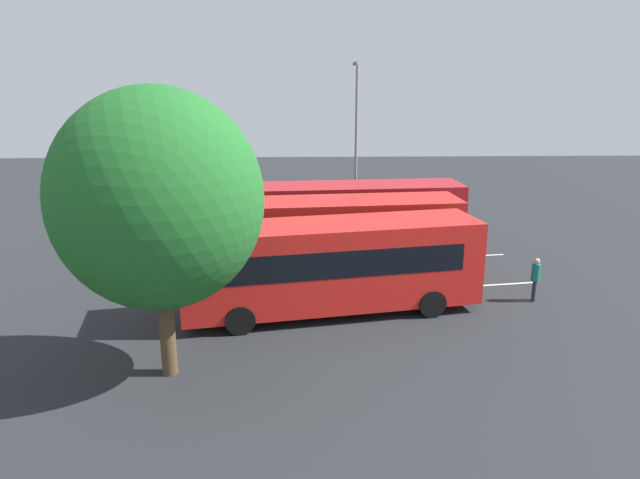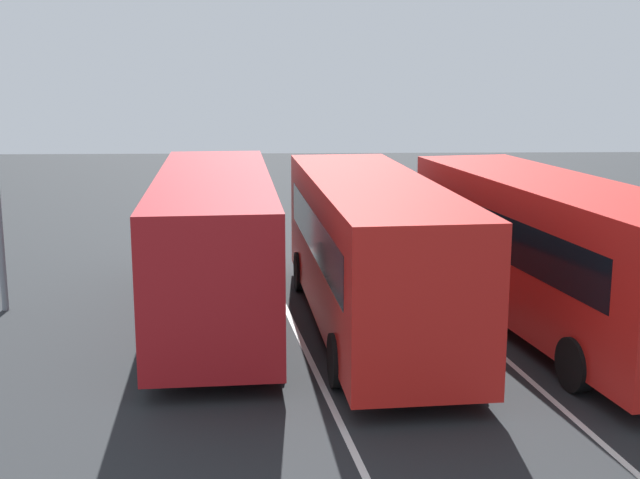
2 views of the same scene
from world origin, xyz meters
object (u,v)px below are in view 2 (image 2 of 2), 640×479
at_px(bus_far_left, 550,249).
at_px(bus_center_left, 370,247).
at_px(street_lamp, 0,92).
at_px(pedestrian, 447,222).
at_px(bus_center_right, 215,239).

bearing_deg(bus_far_left, bus_center_left, 75.25).
distance_m(bus_center_left, street_lamp, 9.03).
xyz_separation_m(pedestrian, street_lamp, (-5.79, 11.31, 4.13)).
distance_m(bus_far_left, street_lamp, 12.70).
xyz_separation_m(bus_far_left, pedestrian, (7.68, 0.81, -0.82)).
xyz_separation_m(bus_center_left, bus_center_right, (0.98, 3.46, 0.00)).
height_order(bus_far_left, bus_center_right, same).
relative_size(bus_center_left, pedestrian, 6.36).
height_order(bus_far_left, pedestrian, bus_far_left).
bearing_deg(bus_far_left, bus_center_right, 69.73).
relative_size(bus_far_left, bus_center_right, 1.01).
bearing_deg(bus_center_left, bus_center_right, 69.13).
xyz_separation_m(bus_center_right, street_lamp, (0.62, 4.79, 3.30)).
distance_m(bus_center_right, street_lamp, 5.85).
xyz_separation_m(bus_far_left, bus_center_left, (0.29, 3.87, 0.00)).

